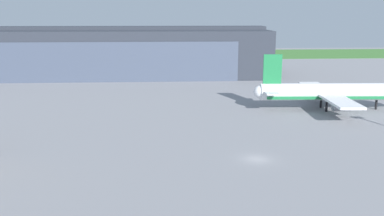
# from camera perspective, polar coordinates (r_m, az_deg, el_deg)

# --- Properties ---
(ground_plane) EXTENTS (440.00, 440.00, 0.00)m
(ground_plane) POSITION_cam_1_polar(r_m,az_deg,el_deg) (71.35, 8.70, -6.81)
(ground_plane) COLOR gray
(grass_field_strip) EXTENTS (440.00, 56.00, 0.08)m
(grass_field_strip) POSITION_cam_1_polar(r_m,az_deg,el_deg) (247.01, -0.08, 7.22)
(grass_field_strip) COLOR #427935
(grass_field_strip) RESTS_ON ground_plane
(maintenance_hangar) EXTENTS (109.78, 39.57, 18.47)m
(maintenance_hangar) POSITION_cam_1_polar(r_m,az_deg,el_deg) (168.23, -9.23, 7.47)
(maintenance_hangar) COLOR #2D333D
(maintenance_hangar) RESTS_ON ground_plane
(airliner_far_right) EXTENTS (38.24, 33.96, 13.75)m
(airliner_far_right) POSITION_cam_1_polar(r_m,az_deg,el_deg) (110.45, 18.10, 2.00)
(airliner_far_right) COLOR white
(airliner_far_right) RESTS_ON ground_plane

